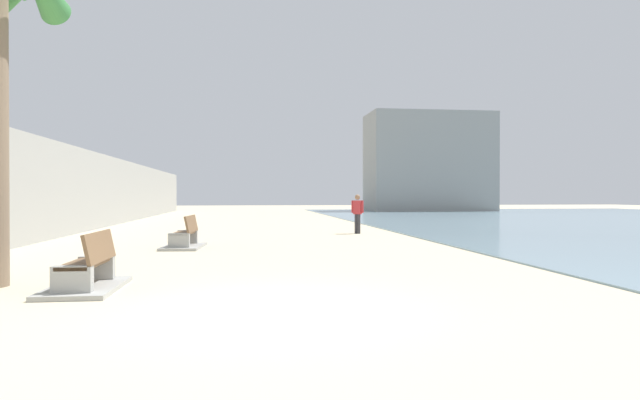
% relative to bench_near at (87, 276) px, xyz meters
% --- Properties ---
extents(ground_plane, '(120.00, 120.00, 0.00)m').
position_rel_bench_near_xyz_m(ground_plane, '(2.93, 15.96, -0.23)').
color(ground_plane, beige).
extents(seawall, '(0.80, 64.00, 3.57)m').
position_rel_bench_near_xyz_m(seawall, '(-4.57, 15.96, 1.55)').
color(seawall, '#9E9E99').
rests_on(seawall, ground).
extents(bench_near, '(1.13, 2.11, 0.98)m').
position_rel_bench_near_xyz_m(bench_near, '(0.00, 0.00, 0.00)').
color(bench_near, '#9E9E99').
rests_on(bench_near, ground).
extents(bench_far, '(1.26, 2.18, 0.98)m').
position_rel_bench_near_xyz_m(bench_far, '(0.82, 7.45, 0.00)').
color(bench_far, '#9E9E99').
rests_on(bench_far, ground).
extents(person_walking, '(0.46, 0.32, 1.61)m').
position_rel_bench_near_xyz_m(person_walking, '(7.21, 12.91, 0.70)').
color(person_walking, '#333338').
rests_on(person_walking, ground).
extents(harbor_building, '(12.00, 6.00, 9.59)m').
position_rel_bench_near_xyz_m(harbor_building, '(20.63, 43.96, 4.56)').
color(harbor_building, gray).
rests_on(harbor_building, ground).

